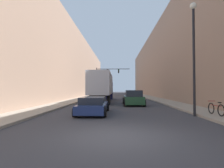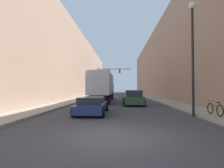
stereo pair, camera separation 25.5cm
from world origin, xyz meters
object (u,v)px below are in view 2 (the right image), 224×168
object	(u,v)px
street_lamp	(193,44)
parked_bicycle	(215,109)
traffic_signal_gantry	(106,76)
sedan_car	(92,105)
suv_car	(133,98)
semi_truck	(103,86)

from	to	relation	value
street_lamp	parked_bicycle	xyz separation A→B (m)	(1.13, -0.42, -4.20)
traffic_signal_gantry	sedan_car	bearing A→B (deg)	-87.29
suv_car	street_lamp	world-z (taller)	street_lamp
semi_truck	suv_car	distance (m)	6.93
sedan_car	suv_car	bearing A→B (deg)	63.16
suv_car	sedan_car	bearing A→B (deg)	-116.84
semi_truck	suv_car	size ratio (longest dim) A/B	2.77
semi_truck	traffic_signal_gantry	xyz separation A→B (m)	(-0.93, 15.80, 2.51)
suv_car	street_lamp	distance (m)	9.35
sedan_car	suv_car	xyz separation A→B (m)	(3.45, 6.82, 0.19)
sedan_car	street_lamp	xyz separation A→B (m)	(6.75, -0.98, 4.15)
sedan_car	suv_car	distance (m)	7.65
suv_car	street_lamp	xyz separation A→B (m)	(3.29, -7.81, 3.96)
sedan_car	traffic_signal_gantry	size ratio (longest dim) A/B	0.58
street_lamp	semi_truck	bearing A→B (deg)	118.12
traffic_signal_gantry	street_lamp	distance (m)	30.28
semi_truck	street_lamp	xyz separation A→B (m)	(7.15, -13.38, 2.54)
sedan_car	parked_bicycle	bearing A→B (deg)	-10.08
street_lamp	sedan_car	bearing A→B (deg)	171.72
traffic_signal_gantry	street_lamp	world-z (taller)	street_lamp
semi_truck	street_lamp	world-z (taller)	street_lamp
traffic_signal_gantry	parked_bicycle	world-z (taller)	traffic_signal_gantry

